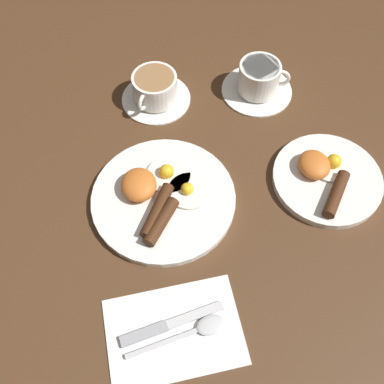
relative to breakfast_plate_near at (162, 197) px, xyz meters
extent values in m
plane|color=#4C301C|center=(0.00, 0.00, -0.01)|extent=(3.00, 3.00, 0.00)
cylinder|color=white|center=(0.00, 0.00, -0.01)|extent=(0.27, 0.27, 0.01)
cylinder|color=white|center=(-0.04, 0.02, 0.01)|extent=(0.08, 0.08, 0.01)
sphere|color=yellow|center=(-0.04, 0.02, 0.01)|extent=(0.03, 0.03, 0.03)
cylinder|color=white|center=(0.00, 0.05, 0.01)|extent=(0.08, 0.08, 0.01)
sphere|color=yellow|center=(0.01, 0.05, 0.01)|extent=(0.02, 0.02, 0.02)
ellipsoid|color=orange|center=(-0.02, -0.04, 0.02)|extent=(0.07, 0.07, 0.03)
cylinder|color=#422311|center=(0.06, -0.01, 0.01)|extent=(0.09, 0.08, 0.02)
cylinder|color=#412311|center=(0.03, -0.01, 0.01)|extent=(0.10, 0.08, 0.02)
cylinder|color=white|center=(0.03, 0.32, -0.01)|extent=(0.21, 0.21, 0.01)
cylinder|color=white|center=(0.00, 0.33, 0.01)|extent=(0.08, 0.08, 0.01)
sphere|color=yellow|center=(0.00, 0.33, 0.02)|extent=(0.03, 0.03, 0.03)
ellipsoid|color=orange|center=(0.00, 0.29, 0.02)|extent=(0.07, 0.06, 0.03)
cylinder|color=#462514|center=(0.07, 0.31, 0.01)|extent=(0.09, 0.08, 0.02)
cylinder|color=white|center=(-0.25, 0.03, -0.01)|extent=(0.15, 0.15, 0.01)
cylinder|color=white|center=(-0.25, 0.03, 0.02)|extent=(0.09, 0.09, 0.06)
cylinder|color=#9E7047|center=(-0.25, 0.03, 0.05)|extent=(0.08, 0.08, 0.00)
torus|color=white|center=(-0.21, 0.00, 0.03)|extent=(0.04, 0.03, 0.04)
cylinder|color=white|center=(-0.23, 0.25, -0.01)|extent=(0.15, 0.15, 0.01)
cylinder|color=white|center=(-0.23, 0.25, 0.03)|extent=(0.09, 0.09, 0.06)
cylinder|color=#9E7047|center=(-0.23, 0.25, 0.06)|extent=(0.08, 0.08, 0.00)
torus|color=white|center=(-0.21, 0.29, 0.03)|extent=(0.02, 0.04, 0.04)
cube|color=white|center=(0.24, -0.02, -0.01)|extent=(0.15, 0.21, 0.01)
cube|color=silver|center=(0.22, 0.01, -0.01)|extent=(0.03, 0.10, 0.00)
cube|color=#9E9EA3|center=(0.24, -0.07, -0.01)|extent=(0.03, 0.08, 0.01)
ellipsoid|color=silver|center=(0.25, 0.03, 0.00)|extent=(0.04, 0.05, 0.01)
cube|color=silver|center=(0.26, -0.05, -0.01)|extent=(0.02, 0.12, 0.00)
camera|label=1|loc=(0.42, -0.04, 0.71)|focal=42.00mm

